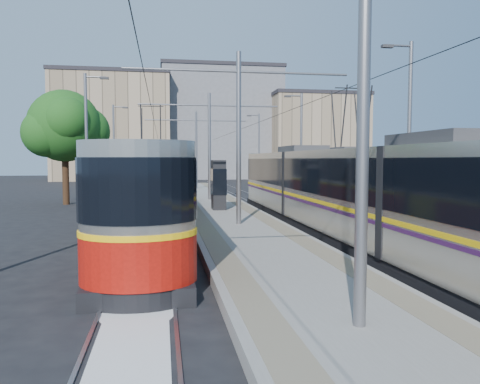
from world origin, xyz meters
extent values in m
plane|color=black|center=(0.00, 0.00, 0.00)|extent=(160.00, 160.00, 0.00)
cube|color=gray|center=(0.00, 17.00, 0.15)|extent=(4.00, 50.00, 0.30)
cube|color=gray|center=(-1.45, 17.00, 0.30)|extent=(0.70, 50.00, 0.01)
cube|color=gray|center=(1.45, 17.00, 0.30)|extent=(0.70, 50.00, 0.01)
cube|color=gray|center=(-4.32, 17.00, 0.01)|extent=(0.07, 70.00, 0.03)
cube|color=gray|center=(-2.88, 17.00, 0.01)|extent=(0.07, 70.00, 0.03)
cube|color=gray|center=(2.88, 17.00, 0.01)|extent=(0.07, 70.00, 0.03)
cube|color=gray|center=(4.32, 17.00, 0.01)|extent=(0.07, 70.00, 0.03)
cube|color=silver|center=(-3.60, -3.00, 0.01)|extent=(1.20, 5.00, 0.01)
cube|color=black|center=(-3.60, 12.09, 0.20)|extent=(2.30, 27.71, 0.40)
cube|color=#B2ACA3|center=(-3.60, 12.09, 1.85)|extent=(2.40, 26.11, 2.90)
cube|color=black|center=(-3.60, 12.09, 2.35)|extent=(2.43, 26.11, 1.30)
cube|color=yellow|center=(-3.60, 12.09, 1.45)|extent=(2.43, 26.11, 0.12)
cube|color=#AF120A|center=(-3.60, 12.09, 0.95)|extent=(2.42, 26.11, 1.10)
cube|color=#2D2D30|center=(-3.60, 12.09, 3.45)|extent=(1.68, 3.00, 0.30)
cube|color=black|center=(3.60, 5.12, 0.20)|extent=(2.30, 28.69, 0.40)
cube|color=#B6B1A7|center=(3.60, 5.12, 1.85)|extent=(2.40, 27.09, 2.90)
cube|color=black|center=(3.60, 5.12, 2.35)|extent=(2.43, 27.09, 1.30)
cube|color=#DDAE0B|center=(3.60, 5.12, 1.45)|extent=(2.43, 27.09, 0.12)
cube|color=#34123F|center=(3.60, 5.12, 1.30)|extent=(2.43, 27.09, 0.10)
cube|color=#2D2D30|center=(3.60, 5.12, 3.45)|extent=(1.68, 3.00, 0.30)
cylinder|color=slate|center=(0.00, -4.00, 3.80)|extent=(0.20, 0.20, 7.00)
cylinder|color=slate|center=(0.00, 8.00, 3.80)|extent=(0.20, 0.20, 7.00)
cylinder|color=slate|center=(0.00, 8.00, 6.50)|extent=(9.20, 0.10, 0.10)
cylinder|color=slate|center=(0.00, 20.00, 3.80)|extent=(0.20, 0.20, 7.00)
cylinder|color=slate|center=(0.00, 20.00, 6.50)|extent=(9.20, 0.10, 0.10)
cylinder|color=slate|center=(0.00, 32.00, 3.80)|extent=(0.20, 0.20, 7.00)
cylinder|color=slate|center=(0.00, 32.00, 6.50)|extent=(9.20, 0.10, 0.10)
cylinder|color=black|center=(-3.60, 17.00, 5.55)|extent=(0.02, 70.00, 0.02)
cylinder|color=black|center=(3.60, 17.00, 5.55)|extent=(0.02, 70.00, 0.02)
cylinder|color=slate|center=(-7.50, 18.00, 4.00)|extent=(0.18, 0.18, 8.00)
cube|color=#2D2D30|center=(-6.40, 18.00, 7.75)|extent=(0.50, 0.22, 0.12)
cylinder|color=slate|center=(-7.50, 34.00, 4.00)|extent=(0.18, 0.18, 8.00)
cube|color=#2D2D30|center=(-6.40, 34.00, 7.75)|extent=(0.50, 0.22, 0.12)
cylinder|color=slate|center=(7.50, 8.00, 4.00)|extent=(0.18, 0.18, 8.00)
cube|color=#2D2D30|center=(6.40, 8.00, 7.75)|extent=(0.50, 0.22, 0.12)
cylinder|color=slate|center=(7.50, 24.00, 4.00)|extent=(0.18, 0.18, 8.00)
cube|color=#2D2D30|center=(6.40, 24.00, 7.75)|extent=(0.50, 0.22, 0.12)
cylinder|color=slate|center=(7.50, 40.00, 4.00)|extent=(0.18, 0.18, 8.00)
cube|color=#2D2D30|center=(6.40, 40.00, 7.75)|extent=(0.50, 0.22, 0.12)
cube|color=black|center=(-0.15, 13.77, 1.61)|extent=(0.69, 1.14, 2.62)
cube|color=black|center=(-0.15, 13.77, 1.78)|extent=(0.73, 1.19, 1.37)
cylinder|color=#382314|center=(-9.33, 21.08, 1.55)|extent=(0.43, 0.43, 3.09)
sphere|color=#123F13|center=(-9.33, 21.08, 5.12)|extent=(4.64, 4.64, 4.64)
sphere|color=#123F13|center=(-8.17, 21.85, 4.83)|extent=(3.29, 3.29, 3.29)
cube|color=tan|center=(-10.00, 60.00, 7.35)|extent=(16.00, 12.00, 14.70)
cube|color=#262328|center=(-10.00, 60.00, 14.95)|extent=(16.32, 12.24, 0.50)
cube|color=slate|center=(6.00, 64.00, 8.31)|extent=(18.00, 14.00, 16.61)
cube|color=#262328|center=(6.00, 64.00, 16.86)|extent=(18.36, 14.28, 0.50)
cube|color=tan|center=(20.00, 58.00, 6.14)|extent=(14.00, 10.00, 12.28)
cube|color=#262328|center=(20.00, 58.00, 12.53)|extent=(14.28, 10.20, 0.50)
camera|label=1|loc=(-3.09, -10.91, 2.96)|focal=35.00mm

